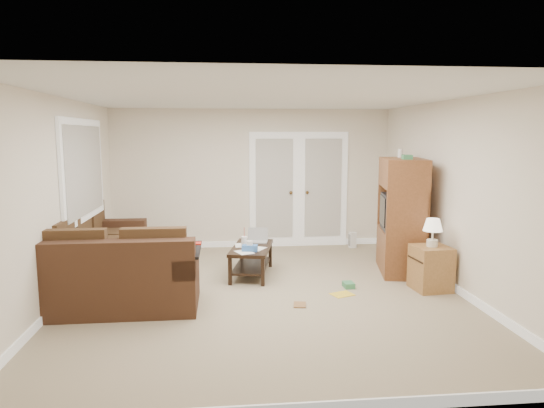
{
  "coord_description": "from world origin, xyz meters",
  "views": [
    {
      "loc": [
        -0.51,
        -6.0,
        2.04
      ],
      "look_at": [
        0.14,
        0.54,
        1.1
      ],
      "focal_mm": 32.0,
      "sensor_mm": 36.0,
      "label": 1
    }
  ],
  "objects": [
    {
      "name": "floor",
      "position": [
        0.0,
        0.0,
        0.0
      ],
      "size": [
        5.5,
        5.5,
        0.0
      ],
      "primitive_type": "plane",
      "color": "tan",
      "rests_on": "ground"
    },
    {
      "name": "ceiling",
      "position": [
        0.0,
        0.0,
        2.5
      ],
      "size": [
        5.0,
        5.5,
        0.02
      ],
      "primitive_type": "cube",
      "color": "silver",
      "rests_on": "wall_back"
    },
    {
      "name": "wall_left",
      "position": [
        -2.5,
        0.0,
        1.25
      ],
      "size": [
        0.02,
        5.5,
        2.5
      ],
      "primitive_type": "cube",
      "color": "white",
      "rests_on": "floor"
    },
    {
      "name": "wall_right",
      "position": [
        2.5,
        0.0,
        1.25
      ],
      "size": [
        0.02,
        5.5,
        2.5
      ],
      "primitive_type": "cube",
      "color": "white",
      "rests_on": "floor"
    },
    {
      "name": "wall_back",
      "position": [
        0.0,
        2.75,
        1.25
      ],
      "size": [
        5.0,
        0.02,
        2.5
      ],
      "primitive_type": "cube",
      "color": "white",
      "rests_on": "floor"
    },
    {
      "name": "wall_front",
      "position": [
        0.0,
        -2.75,
        1.25
      ],
      "size": [
        5.0,
        0.02,
        2.5
      ],
      "primitive_type": "cube",
      "color": "white",
      "rests_on": "floor"
    },
    {
      "name": "baseboards",
      "position": [
        0.0,
        0.0,
        0.05
      ],
      "size": [
        5.0,
        5.5,
        0.1
      ],
      "primitive_type": null,
      "color": "white",
      "rests_on": "floor"
    },
    {
      "name": "french_doors",
      "position": [
        0.85,
        2.71,
        1.04
      ],
      "size": [
        1.8,
        0.05,
        2.13
      ],
      "color": "white",
      "rests_on": "floor"
    },
    {
      "name": "window_left",
      "position": [
        -2.46,
        1.0,
        1.55
      ],
      "size": [
        0.05,
        1.92,
        1.42
      ],
      "color": "white",
      "rests_on": "wall_left"
    },
    {
      "name": "sectional_sofa",
      "position": [
        -2.06,
        0.35,
        0.35
      ],
      "size": [
        1.94,
        2.89,
        0.89
      ],
      "rotation": [
        0.0,
        0.0,
        0.0
      ],
      "color": "#422819",
      "rests_on": "floor"
    },
    {
      "name": "coffee_table",
      "position": [
        -0.12,
        0.89,
        0.24
      ],
      "size": [
        0.73,
        1.14,
        0.72
      ],
      "rotation": [
        0.0,
        0.0,
        -0.2
      ],
      "color": "black",
      "rests_on": "floor"
    },
    {
      "name": "tv_armoire",
      "position": [
        2.11,
        0.87,
        0.86
      ],
      "size": [
        0.78,
        1.16,
        1.83
      ],
      "rotation": [
        0.0,
        0.0,
        -0.2
      ],
      "color": "brown",
      "rests_on": "floor"
    },
    {
      "name": "side_cabinet",
      "position": [
        2.2,
        -0.02,
        0.34
      ],
      "size": [
        0.49,
        0.49,
        0.96
      ],
      "rotation": [
        0.0,
        0.0,
        0.09
      ],
      "color": "#9F6E3A",
      "rests_on": "floor"
    },
    {
      "name": "space_heater",
      "position": [
        1.81,
        2.45,
        0.14
      ],
      "size": [
        0.13,
        0.12,
        0.29
      ],
      "primitive_type": "cube",
      "rotation": [
        0.0,
        0.0,
        0.21
      ],
      "color": "white",
      "rests_on": "floor"
    },
    {
      "name": "floor_magazine",
      "position": [
        0.99,
        -0.11,
        0.0
      ],
      "size": [
        0.34,
        0.3,
        0.01
      ],
      "primitive_type": "cube",
      "rotation": [
        0.0,
        0.0,
        0.38
      ],
      "color": "yellow",
      "rests_on": "floor"
    },
    {
      "name": "floor_greenbox",
      "position": [
        1.15,
        0.18,
        0.04
      ],
      "size": [
        0.14,
        0.18,
        0.07
      ],
      "primitive_type": "cube",
      "rotation": [
        0.0,
        0.0,
        0.05
      ],
      "color": "#3B8352",
      "rests_on": "floor"
    },
    {
      "name": "floor_book",
      "position": [
        0.31,
        -0.44,
        0.01
      ],
      "size": [
        0.18,
        0.22,
        0.02
      ],
      "primitive_type": "imported",
      "rotation": [
        0.0,
        0.0,
        -0.17
      ],
      "color": "brown",
      "rests_on": "floor"
    }
  ]
}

